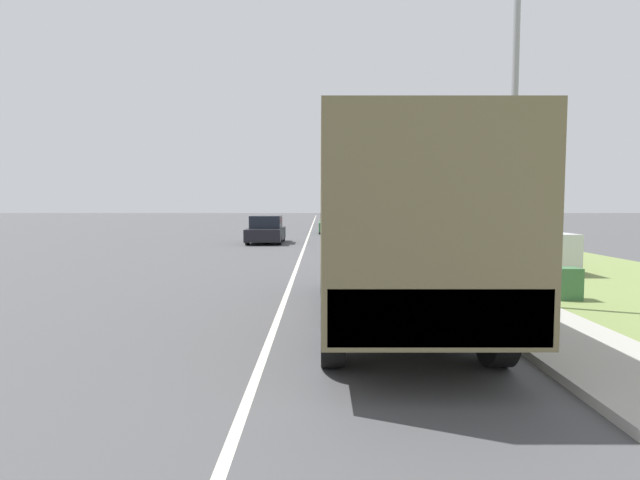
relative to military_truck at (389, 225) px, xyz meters
name	(u,v)px	position (x,y,z in m)	size (l,w,h in m)	color
ground_plane	(308,234)	(-2.00, 26.92, -1.75)	(180.00, 180.00, 0.00)	#4C4C4F
lane_centre_stripe	(308,234)	(-2.00, 26.92, -1.74)	(0.12, 120.00, 0.00)	silver
sidewalk_right	(371,233)	(2.50, 26.92, -1.69)	(1.80, 120.00, 0.12)	#ADAAA3
grass_strip_right	(432,234)	(6.90, 26.92, -1.74)	(7.00, 120.00, 0.02)	olive
military_truck	(389,225)	(0.00, 0.00, 0.00)	(2.42, 7.93, 3.17)	#474C38
car_nearest_ahead	(346,240)	(-0.13, 11.05, -1.05)	(1.78, 4.16, 1.55)	#B7BABF
car_second_ahead	(265,231)	(-4.17, 18.53, -1.07)	(1.86, 4.02, 1.49)	black
car_third_ahead	(330,224)	(-0.39, 28.11, -1.07)	(1.84, 4.59, 1.49)	#336B3D
car_fourth_ahead	(332,219)	(0.12, 42.10, -1.13)	(1.85, 4.56, 1.35)	maroon
pickup_truck	(509,240)	(5.34, 8.47, -0.87)	(2.00, 5.33, 1.83)	silver
lamp_post	(504,91)	(2.54, 1.64, 2.67)	(1.69, 0.24, 7.25)	gray
utility_box	(565,283)	(4.20, 2.16, -1.38)	(0.55, 0.45, 0.70)	#3D7042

